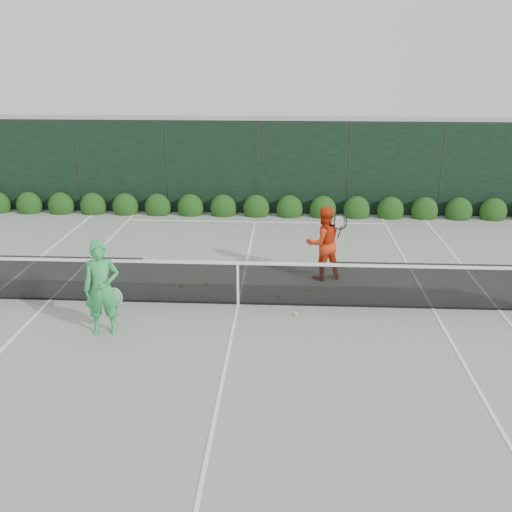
{
  "coord_description": "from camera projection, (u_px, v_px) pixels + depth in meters",
  "views": [
    {
      "loc": [
        1.0,
        -11.13,
        5.05
      ],
      "look_at": [
        0.37,
        0.3,
        1.0
      ],
      "focal_mm": 40.0,
      "sensor_mm": 36.0,
      "label": 1
    }
  ],
  "objects": [
    {
      "name": "tennis_net",
      "position": [
        237.0,
        281.0,
        12.04
      ],
      "size": [
        12.9,
        0.1,
        1.07
      ],
      "color": "black",
      "rests_on": "ground"
    },
    {
      "name": "ground",
      "position": [
        238.0,
        304.0,
        12.22
      ],
      "size": [
        80.0,
        80.0,
        0.0
      ],
      "primitive_type": "plane",
      "color": "gray",
      "rests_on": "ground"
    },
    {
      "name": "court_lines",
      "position": [
        238.0,
        304.0,
        12.22
      ],
      "size": [
        11.03,
        23.83,
        0.01
      ],
      "color": "white",
      "rests_on": "ground"
    },
    {
      "name": "windscreen_fence",
      "position": [
        223.0,
        288.0,
        9.16
      ],
      "size": [
        32.0,
        21.07,
        3.06
      ],
      "color": "black",
      "rests_on": "ground"
    },
    {
      "name": "hedge_row",
      "position": [
        256.0,
        209.0,
        18.87
      ],
      "size": [
        31.66,
        0.65,
        0.94
      ],
      "color": "#13340E",
      "rests_on": "ground"
    },
    {
      "name": "player_man",
      "position": [
        323.0,
        243.0,
        13.36
      ],
      "size": [
        1.03,
        0.92,
        1.76
      ],
      "rotation": [
        0.0,
        0.0,
        3.49
      ],
      "color": "red",
      "rests_on": "ground"
    },
    {
      "name": "tennis_balls",
      "position": [
        253.0,
        293.0,
        12.7
      ],
      "size": [
        3.01,
        1.61,
        0.07
      ],
      "color": "#B8E833",
      "rests_on": "ground"
    },
    {
      "name": "player_woman",
      "position": [
        102.0,
        288.0,
        10.68
      ],
      "size": [
        0.74,
        0.55,
        1.84
      ],
      "rotation": [
        0.0,
        0.0,
        0.18
      ],
      "color": "green",
      "rests_on": "ground"
    }
  ]
}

